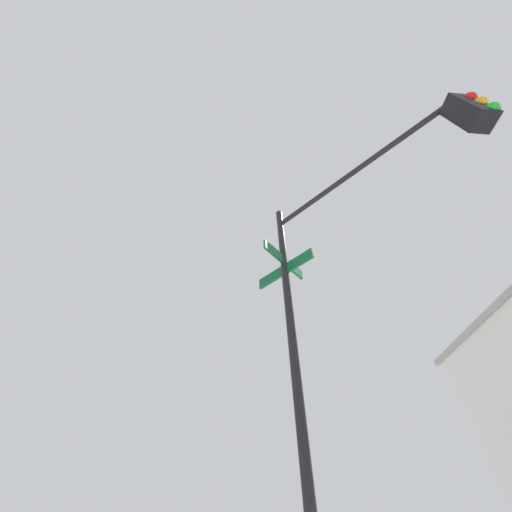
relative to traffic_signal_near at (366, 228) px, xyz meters
name	(u,v)px	position (x,y,z in m)	size (l,w,h in m)	color
traffic_signal_near	(366,228)	(0.00, 0.00, 0.00)	(2.94, 2.78, 6.20)	black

